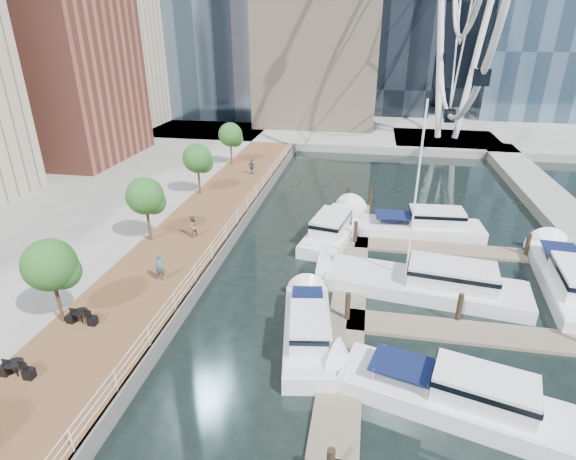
# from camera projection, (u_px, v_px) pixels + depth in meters

# --- Properties ---
(ground) EXTENTS (520.00, 520.00, 0.00)m
(ground) POSITION_uv_depth(u_px,v_px,m) (260.00, 429.00, 18.17)
(ground) COLOR black
(ground) RESTS_ON ground
(boardwalk) EXTENTS (6.00, 60.00, 1.00)m
(boardwalk) POSITION_uv_depth(u_px,v_px,m) (188.00, 242.00, 32.90)
(boardwalk) COLOR brown
(boardwalk) RESTS_ON ground
(seawall) EXTENTS (0.25, 60.00, 1.00)m
(seawall) POSITION_uv_depth(u_px,v_px,m) (228.00, 246.00, 32.41)
(seawall) COLOR #595954
(seawall) RESTS_ON ground
(land_far) EXTENTS (200.00, 114.00, 1.00)m
(land_far) POSITION_uv_depth(u_px,v_px,m) (358.00, 93.00, 109.53)
(land_far) COLOR gray
(land_far) RESTS_ON ground
(pier) EXTENTS (14.00, 12.00, 1.00)m
(pier) POSITION_uv_depth(u_px,v_px,m) (445.00, 141.00, 62.37)
(pier) COLOR gray
(pier) RESTS_ON ground
(railing) EXTENTS (0.10, 60.00, 1.05)m
(railing) POSITION_uv_depth(u_px,v_px,m) (226.00, 233.00, 32.00)
(railing) COLOR white
(railing) RESTS_ON boardwalk
(floating_docks) EXTENTS (16.00, 34.00, 2.60)m
(floating_docks) POSITION_uv_depth(u_px,v_px,m) (436.00, 303.00, 25.63)
(floating_docks) COLOR #6D6051
(floating_docks) RESTS_ON ground
(street_trees) EXTENTS (2.60, 42.60, 4.60)m
(street_trees) POSITION_uv_depth(u_px,v_px,m) (145.00, 196.00, 30.84)
(street_trees) COLOR #3F2B1C
(street_trees) RESTS_ON ground
(yacht_foreground) EXTENTS (10.71, 5.39, 2.15)m
(yacht_foreground) POSITION_uv_depth(u_px,v_px,m) (449.00, 408.00, 19.18)
(yacht_foreground) COLOR white
(yacht_foreground) RESTS_ON ground
(pedestrian_near) EXTENTS (0.72, 0.56, 1.75)m
(pedestrian_near) POSITION_uv_depth(u_px,v_px,m) (160.00, 267.00, 26.63)
(pedestrian_near) COLOR #454E5C
(pedestrian_near) RESTS_ON boardwalk
(pedestrian_mid) EXTENTS (0.96, 1.02, 1.67)m
(pedestrian_mid) POSITION_uv_depth(u_px,v_px,m) (192.00, 226.00, 32.27)
(pedestrian_mid) COLOR #816759
(pedestrian_mid) RESTS_ON boardwalk
(pedestrian_far) EXTENTS (0.96, 0.56, 1.53)m
(pedestrian_far) POSITION_uv_depth(u_px,v_px,m) (252.00, 167.00, 46.39)
(pedestrian_far) COLOR #32383F
(pedestrian_far) RESTS_ON boardwalk
(moored_yachts) EXTENTS (19.39, 36.09, 11.50)m
(moored_yachts) POSITION_uv_depth(u_px,v_px,m) (429.00, 298.00, 27.03)
(moored_yachts) COLOR silver
(moored_yachts) RESTS_ON ground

